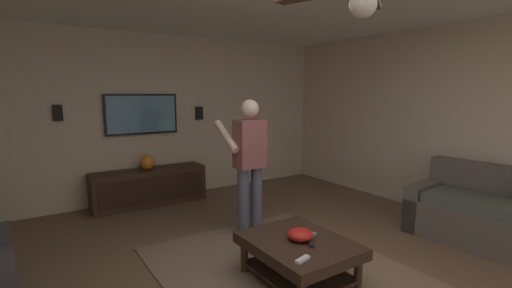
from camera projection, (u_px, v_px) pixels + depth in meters
wall_back_tv at (161, 117)px, 5.84m from camera, size 0.10×6.21×2.63m
wall_side_window at (498, 125)px, 4.46m from camera, size 7.45×0.10×2.63m
area_rug at (285, 272)px, 3.46m from camera, size 2.63×2.16×0.01m
couch at (504, 220)px, 3.98m from camera, size 1.97×1.02×0.87m
coffee_table at (298, 251)px, 3.25m from camera, size 1.00×0.80×0.40m
media_console at (150, 187)px, 5.53m from camera, size 0.45×1.70×0.55m
tv at (142, 114)px, 5.57m from camera, size 0.05×1.11×0.63m
person_standing at (249, 158)px, 4.34m from camera, size 0.55×0.55×1.64m
bowl at (300, 234)px, 3.23m from camera, size 0.24×0.24×0.11m
remote_white at (302, 259)px, 2.84m from camera, size 0.08×0.16×0.02m
remote_black at (311, 243)px, 3.14m from camera, size 0.14×0.13×0.02m
remote_grey at (312, 236)px, 3.30m from camera, size 0.11×0.15×0.02m
vase_round at (147, 163)px, 5.46m from camera, size 0.22×0.22×0.22m
wall_speaker_left at (199, 113)px, 6.12m from camera, size 0.06×0.12×0.22m
wall_speaker_right at (58, 113)px, 4.95m from camera, size 0.06×0.12×0.22m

